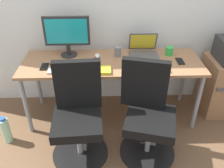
% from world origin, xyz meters
% --- Properties ---
extents(ground_plane, '(5.28, 5.28, 0.00)m').
position_xyz_m(ground_plane, '(0.00, 0.00, 0.00)').
color(ground_plane, brown).
extents(desk, '(1.89, 0.62, 0.71)m').
position_xyz_m(desk, '(0.00, 0.00, 0.65)').
color(desk, '#996B47').
rests_on(desk, ground).
extents(office_chair_left, '(0.54, 0.54, 0.94)m').
position_xyz_m(office_chair_left, '(-0.33, -0.54, 0.42)').
color(office_chair_left, black).
rests_on(office_chair_left, ground).
extents(office_chair_right, '(0.54, 0.54, 0.94)m').
position_xyz_m(office_chair_right, '(0.31, -0.54, 0.42)').
color(office_chair_right, black).
rests_on(office_chair_right, ground).
extents(water_bottle_on_floor, '(0.09, 0.09, 0.31)m').
position_xyz_m(water_bottle_on_floor, '(-1.10, -0.40, 0.15)').
color(water_bottle_on_floor, '#A5D8B2').
rests_on(water_bottle_on_floor, ground).
extents(desktop_monitor, '(0.48, 0.18, 0.43)m').
position_xyz_m(desktop_monitor, '(-0.47, 0.17, 0.96)').
color(desktop_monitor, '#262626').
rests_on(desktop_monitor, desk).
extents(open_laptop, '(0.31, 0.28, 0.22)m').
position_xyz_m(open_laptop, '(0.35, 0.16, 0.76)').
color(open_laptop, '#4C4C51').
rests_on(open_laptop, desk).
extents(keyboard_by_monitor, '(0.34, 0.12, 0.02)m').
position_xyz_m(keyboard_by_monitor, '(-0.46, -0.19, 0.72)').
color(keyboard_by_monitor, '#B7B7B7').
rests_on(keyboard_by_monitor, desk).
extents(keyboard_by_laptop, '(0.34, 0.12, 0.02)m').
position_xyz_m(keyboard_by_laptop, '(0.39, -0.20, 0.72)').
color(keyboard_by_laptop, '#B7B7B7').
rests_on(keyboard_by_laptop, desk).
extents(mouse_by_monitor, '(0.06, 0.10, 0.03)m').
position_xyz_m(mouse_by_monitor, '(-0.16, 0.11, 0.73)').
color(mouse_by_monitor, silver).
rests_on(mouse_by_monitor, desk).
extents(mouse_by_laptop, '(0.06, 0.10, 0.03)m').
position_xyz_m(mouse_by_laptop, '(0.16, -0.24, 0.73)').
color(mouse_by_laptop, '#2D2D2D').
rests_on(mouse_by_laptop, desk).
extents(coffee_mug, '(0.08, 0.08, 0.09)m').
position_xyz_m(coffee_mug, '(0.64, 0.14, 0.76)').
color(coffee_mug, green).
rests_on(coffee_mug, desk).
extents(pen_cup, '(0.07, 0.07, 0.10)m').
position_xyz_m(pen_cup, '(0.07, 0.13, 0.76)').
color(pen_cup, slate).
rests_on(pen_cup, desk).
extents(phone_near_laptop, '(0.07, 0.14, 0.01)m').
position_xyz_m(phone_near_laptop, '(-0.68, -0.10, 0.71)').
color(phone_near_laptop, black).
rests_on(phone_near_laptop, desk).
extents(phone_near_monitor, '(0.07, 0.14, 0.01)m').
position_xyz_m(phone_near_monitor, '(0.72, -0.02, 0.71)').
color(phone_near_monitor, black).
rests_on(phone_near_monitor, desk).
extents(notebook, '(0.21, 0.15, 0.03)m').
position_xyz_m(notebook, '(-0.12, -0.21, 0.72)').
color(notebook, yellow).
rests_on(notebook, desk).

